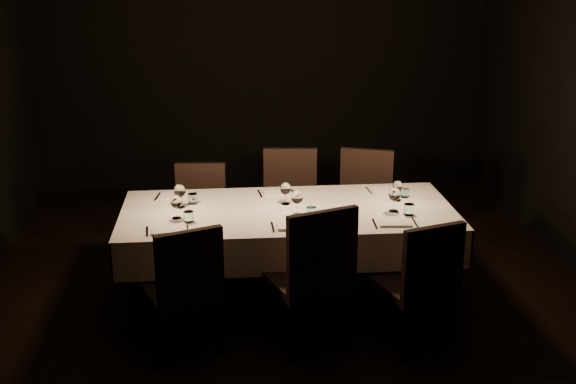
{
  "coord_description": "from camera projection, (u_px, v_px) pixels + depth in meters",
  "views": [
    {
      "loc": [
        -0.48,
        -5.13,
        2.6
      ],
      "look_at": [
        0.0,
        0.0,
        0.9
      ],
      "focal_mm": 45.0,
      "sensor_mm": 36.0,
      "label": 1
    }
  ],
  "objects": [
    {
      "name": "chair_near_center",
      "position": [
        313.0,
        272.0,
        4.85
      ],
      "size": [
        0.65,
        0.65,
        1.05
      ],
      "rotation": [
        0.0,
        0.0,
        3.5
      ],
      "color": "black",
      "rests_on": "ground"
    },
    {
      "name": "room",
      "position": [
        288.0,
        114.0,
        5.24
      ],
      "size": [
        5.01,
        6.01,
        3.01
      ],
      "color": "black",
      "rests_on": "ground"
    },
    {
      "name": "chair_far_center",
      "position": [
        290.0,
        201.0,
        6.35
      ],
      "size": [
        0.51,
        0.51,
        0.98
      ],
      "rotation": [
        0.0,
        0.0,
        -0.09
      ],
      "color": "black",
      "rests_on": "ground"
    },
    {
      "name": "dining_table",
      "position": [
        288.0,
        219.0,
        5.49
      ],
      "size": [
        2.52,
        1.12,
        0.76
      ],
      "color": "black",
      "rests_on": "ground"
    },
    {
      "name": "place_setting_near_center",
      "position": [
        299.0,
        209.0,
        5.24
      ],
      "size": [
        0.34,
        0.41,
        0.19
      ],
      "rotation": [
        0.0,
        0.0,
        0.01
      ],
      "color": "silver",
      "rests_on": "dining_table"
    },
    {
      "name": "place_setting_far_left",
      "position": [
        181.0,
        194.0,
        5.58
      ],
      "size": [
        0.34,
        0.41,
        0.18
      ],
      "rotation": [
        0.0,
        0.0,
        -0.14
      ],
      "color": "silver",
      "rests_on": "dining_table"
    },
    {
      "name": "place_setting_far_center",
      "position": [
        285.0,
        192.0,
        5.65
      ],
      "size": [
        0.32,
        0.4,
        0.18
      ],
      "rotation": [
        0.0,
        0.0,
        0.11
      ],
      "color": "silver",
      "rests_on": "dining_table"
    },
    {
      "name": "place_setting_near_right",
      "position": [
        398.0,
        206.0,
        5.31
      ],
      "size": [
        0.35,
        0.41,
        0.19
      ],
      "rotation": [
        0.0,
        0.0,
        -0.05
      ],
      "color": "silver",
      "rests_on": "dining_table"
    },
    {
      "name": "chair_near_right",
      "position": [
        422.0,
        279.0,
        4.85
      ],
      "size": [
        0.57,
        0.57,
        0.94
      ],
      "rotation": [
        0.0,
        0.0,
        3.46
      ],
      "color": "black",
      "rests_on": "ground"
    },
    {
      "name": "place_setting_far_right",
      "position": [
        395.0,
        189.0,
        5.73
      ],
      "size": [
        0.3,
        0.39,
        0.16
      ],
      "rotation": [
        0.0,
        0.0,
        0.09
      ],
      "color": "silver",
      "rests_on": "dining_table"
    },
    {
      "name": "chair_far_left",
      "position": [
        200.0,
        211.0,
        6.22
      ],
      "size": [
        0.46,
        0.46,
        0.89
      ],
      "rotation": [
        0.0,
        0.0,
        -0.09
      ],
      "color": "black",
      "rests_on": "ground"
    },
    {
      "name": "chair_near_left",
      "position": [
        185.0,
        285.0,
        4.78
      ],
      "size": [
        0.58,
        0.58,
        0.94
      ],
      "rotation": [
        0.0,
        0.0,
        3.52
      ],
      "color": "black",
      "rests_on": "ground"
    },
    {
      "name": "place_setting_near_left",
      "position": [
        176.0,
        214.0,
        5.17
      ],
      "size": [
        0.33,
        0.4,
        0.18
      ],
      "rotation": [
        0.0,
        0.0,
        0.09
      ],
      "color": "silver",
      "rests_on": "dining_table"
    },
    {
      "name": "chair_far_right",
      "position": [
        364.0,
        201.0,
        6.35
      ],
      "size": [
        0.6,
        0.6,
        0.98
      ],
      "rotation": [
        0.0,
        0.0,
        -0.34
      ],
      "color": "black",
      "rests_on": "ground"
    }
  ]
}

